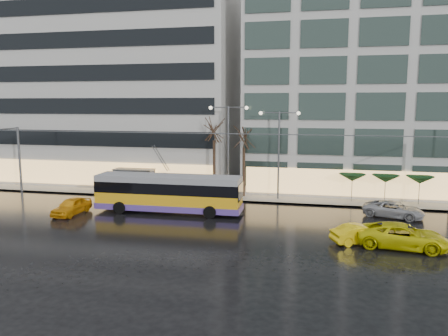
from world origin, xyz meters
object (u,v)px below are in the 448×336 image
(taxi_a, at_px, (72,206))
(trolleybus, at_px, (169,194))
(bus_shelter, at_px, (132,175))
(street_lamp_near, at_px, (228,138))

(taxi_a, bearing_deg, trolleybus, 20.45)
(trolleybus, bearing_deg, bus_shelter, 133.43)
(bus_shelter, xyz_separation_m, street_lamp_near, (10.38, 0.11, 4.03))
(bus_shelter, relative_size, street_lamp_near, 0.47)
(trolleybus, distance_m, street_lamp_near, 9.12)
(street_lamp_near, height_order, taxi_a, street_lamp_near)
(taxi_a, bearing_deg, street_lamp_near, 41.94)
(trolleybus, relative_size, taxi_a, 3.02)
(trolleybus, relative_size, bus_shelter, 3.05)
(trolleybus, height_order, street_lamp_near, street_lamp_near)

